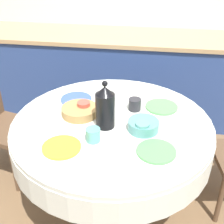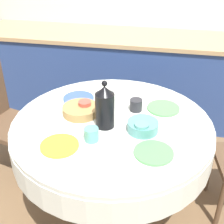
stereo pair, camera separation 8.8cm
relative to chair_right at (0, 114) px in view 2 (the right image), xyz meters
The scene contains 15 objects.
ground_plane 1.14m from the chair_right, 14.72° to the right, with size 12.00×12.00×0.00m, color brown.
kitchen_counter 1.48m from the chair_right, 48.43° to the left, with size 3.24×0.64×0.91m.
dining_table 1.01m from the chair_right, 14.72° to the right, with size 1.33×1.33×0.74m.
chair_right is the anchor object (origin of this frame).
plate_near_left 0.95m from the chair_right, 38.10° to the right, with size 0.23×0.23×0.01m, color yellow.
cup_near_left 1.04m from the chair_right, 27.73° to the right, with size 0.09×0.09×0.08m, color #5BA39E.
plate_near_right 1.39m from the chair_right, 22.60° to the right, with size 0.23×0.23×0.01m, color #5BA85B.
cup_near_right 1.26m from the chair_right, 17.05° to the right, with size 0.09×0.09×0.08m, color #5BA39E.
plate_far_left 0.71m from the chair_right, ahead, with size 0.23×0.23×0.01m, color #3856AD.
cup_far_left 0.82m from the chair_right, 11.92° to the right, with size 0.09×0.09×0.08m, color #CC4C3D.
plate_far_right 1.32m from the chair_right, ahead, with size 0.23×0.23×0.01m, color #5BA85B.
cup_far_right 1.14m from the chair_right, ahead, with size 0.09×0.09×0.08m, color #28282D.
coffee_carafe 1.05m from the chair_right, 17.81° to the right, with size 0.12×0.12×0.32m.
bread_basket 0.81m from the chair_right, 14.34° to the right, with size 0.25×0.25×0.06m, color #AD844C.
fruit_bowl 1.25m from the chair_right, 14.84° to the right, with size 0.19×0.19×0.07m, color #569993.
Camera 2 is at (0.33, -1.68, 1.86)m, focal length 50.00 mm.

